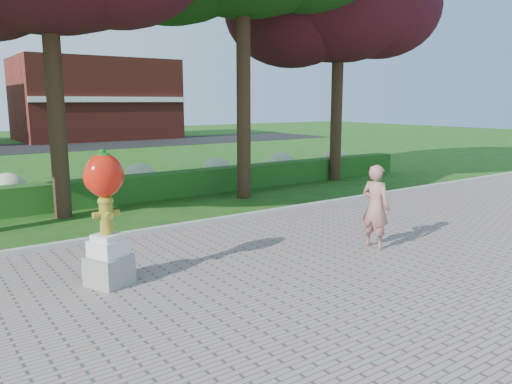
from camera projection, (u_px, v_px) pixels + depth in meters
ground at (253, 261)px, 9.70m from camera, size 100.00×100.00×0.00m
walkway at (428, 339)px, 6.49m from camera, size 40.00×14.00×0.04m
curb at (182, 226)px, 12.09m from camera, size 40.00×0.18×0.15m
lawn_hedge at (122, 190)px, 15.25m from camera, size 24.00×0.70×0.80m
hydrangea_row at (127, 179)px, 16.35m from camera, size 20.10×1.10×0.99m
street at (5, 149)px, 32.18m from camera, size 50.00×8.00×0.02m
building_right at (96, 100)px, 40.97m from camera, size 12.00×8.00×6.40m
hydrant_sculpture at (106, 214)px, 8.15m from camera, size 0.81×0.81×2.27m
woman at (375, 207)px, 10.31m from camera, size 0.50×0.69×1.75m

